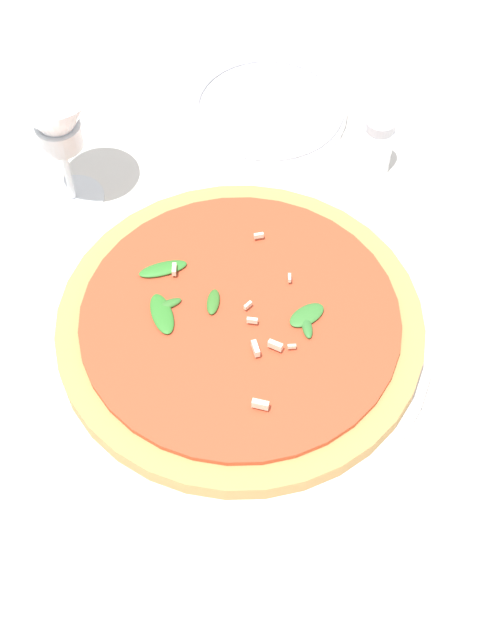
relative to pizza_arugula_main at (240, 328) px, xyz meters
The scene contains 5 objects.
ground_plane 0.03m from the pizza_arugula_main, 18.70° to the right, with size 6.00×6.00×0.00m, color silver.
pizza_arugula_main is the anchor object (origin of this frame).
wine_glass 0.26m from the pizza_arugula_main, 108.75° to the right, with size 0.08×0.08×0.14m.
side_plate_white 0.31m from the pizza_arugula_main, 159.29° to the right, with size 0.18×0.18×0.02m.
shaker_pepper 0.27m from the pizza_arugula_main, behind, with size 0.03×0.03×0.07m.
Camera 1 is at (0.40, 0.21, 0.69)m, focal length 50.00 mm.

